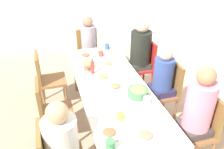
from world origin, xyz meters
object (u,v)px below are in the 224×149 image
at_px(chair_4, 200,126).
at_px(person_4, 197,110).
at_px(plate_5, 109,133).
at_px(chair_3, 88,51).
at_px(dining_table, 112,89).
at_px(bottle_0, 82,68).
at_px(chair_6, 50,109).
at_px(plate_3, 146,136).
at_px(person_1, 63,143).
at_px(cup_1, 110,145).
at_px(cup_0, 107,47).
at_px(person_3, 89,44).
at_px(bowl_1, 138,92).
at_px(cup_3, 147,101).
at_px(plate_1, 108,64).
at_px(chair_2, 47,77).
at_px(chair_0, 144,63).
at_px(plate_4, 86,56).
at_px(plate_2, 115,87).
at_px(person_5, 162,79).
at_px(bowl_0, 87,65).
at_px(cup_4, 101,54).
at_px(plate_0, 103,77).
at_px(chair_5, 166,89).
at_px(bottle_1, 92,67).
at_px(cup_2, 120,116).
at_px(person_0, 140,50).

bearing_deg(chair_4, person_4, -90.00).
bearing_deg(plate_5, chair_3, 173.53).
bearing_deg(dining_table, bottle_0, -137.04).
bearing_deg(chair_6, plate_3, 41.24).
relative_size(person_1, cup_1, 9.72).
bearing_deg(cup_0, person_3, -148.76).
bearing_deg(person_3, dining_table, 0.00).
bearing_deg(person_3, chair_3, 180.00).
bearing_deg(bowl_1, chair_4, 50.29).
bearing_deg(chair_3, cup_3, 7.38).
relative_size(person_3, plate_1, 5.21).
height_order(dining_table, plate_5, plate_5).
bearing_deg(plate_3, chair_2, -154.36).
distance_m(person_1, plate_5, 0.44).
distance_m(chair_0, chair_2, 1.60).
bearing_deg(plate_4, chair_3, 165.98).
xyz_separation_m(plate_2, plate_5, (0.75, -0.29, 0.00)).
xyz_separation_m(chair_6, plate_3, (0.96, 0.85, 0.23)).
distance_m(person_5, plate_5, 1.29).
bearing_deg(dining_table, bowl_0, -158.12).
height_order(person_1, bottle_0, person_1).
relative_size(person_3, cup_0, 10.57).
bearing_deg(bottle_0, plate_4, 164.58).
bearing_deg(cup_4, plate_0, -11.97).
xyz_separation_m(plate_2, cup_0, (-1.17, 0.22, 0.03)).
height_order(cup_0, cup_1, cup_1).
xyz_separation_m(chair_5, plate_4, (-0.91, -0.97, 0.23)).
height_order(chair_5, bottle_1, bottle_1).
distance_m(plate_3, cup_3, 0.53).
xyz_separation_m(plate_3, cup_2, (-0.31, -0.15, 0.02)).
bearing_deg(cup_4, chair_5, 40.18).
height_order(chair_2, chair_5, same).
relative_size(chair_0, cup_4, 7.48).
bearing_deg(chair_4, chair_3, -161.33).
distance_m(chair_5, cup_4, 1.16).
relative_size(person_0, plate_4, 5.77).
height_order(dining_table, plate_1, plate_1).
distance_m(person_1, person_5, 1.63).
bearing_deg(chair_0, plate_3, -23.27).
distance_m(cup_1, bottle_0, 1.35).
relative_size(chair_6, plate_0, 3.75).
bearing_deg(chair_2, plate_3, 25.64).
distance_m(plate_5, cup_0, 1.99).
bearing_deg(cup_3, plate_4, -162.75).
relative_size(chair_6, cup_4, 7.48).
bearing_deg(cup_3, cup_4, -171.77).
height_order(plate_1, plate_3, same).
xyz_separation_m(person_5, cup_0, (-1.09, -0.47, 0.08)).
distance_m(plate_1, bottle_1, 0.34).
distance_m(chair_2, cup_0, 1.11).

